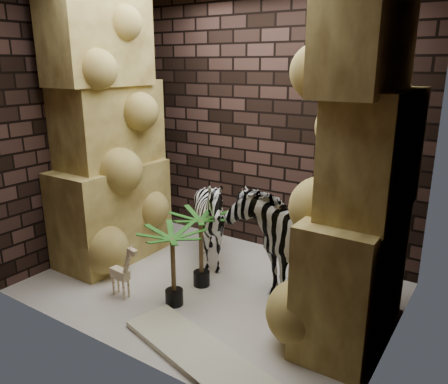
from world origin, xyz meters
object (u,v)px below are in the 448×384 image
Objects in this scene: palm_front at (201,249)px; palm_back at (173,267)px; surfboard at (209,362)px; zebra_left at (211,225)px; giraffe_toy at (120,268)px; zebra_right at (286,221)px.

palm_back is at bearing -89.10° from palm_front.
palm_front is 0.47× the size of surfboard.
surfboard is (0.79, -0.98, -0.38)m from palm_front.
zebra_left is at bearing 139.17° from surfboard.
surfboard is (0.96, -1.40, -0.47)m from zebra_left.
palm_front reaches higher than surfboard.
giraffe_toy is at bearing -131.08° from palm_front.
zebra_left is at bearing 112.59° from palm_front.
zebra_left is 0.90m from palm_back.
giraffe_toy is at bearing -136.96° from zebra_right.
giraffe_toy is 0.35× the size of surfboard.
giraffe_toy is 1.40m from surfboard.
zebra_right is 0.88m from zebra_left.
giraffe_toy is at bearing -108.84° from zebra_left.
zebra_right is 0.90m from palm_front.
palm_front is at bearing -67.16° from zebra_left.
zebra_right reaches higher than zebra_left.
zebra_right is at bearing 37.81° from palm_front.
surfboard is (0.11, -1.50, -0.66)m from zebra_right.
surfboard is at bearing -10.85° from giraffe_toy.
palm_front is 1.05× the size of palm_back.
giraffe_toy is at bearing 179.13° from surfboard.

